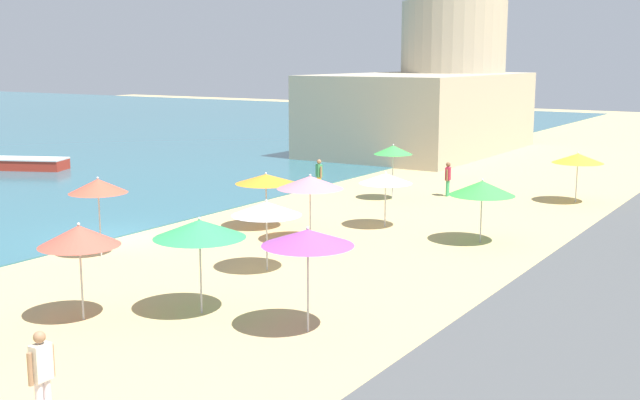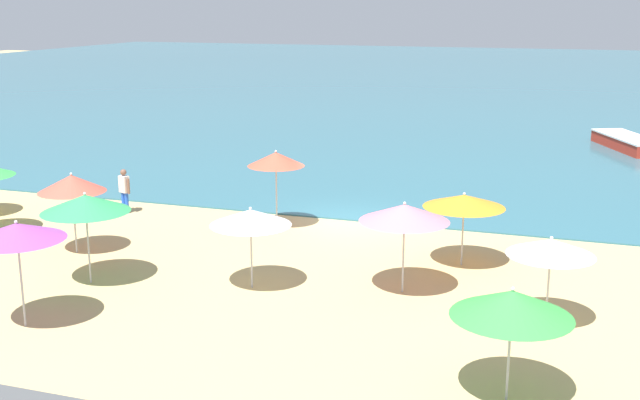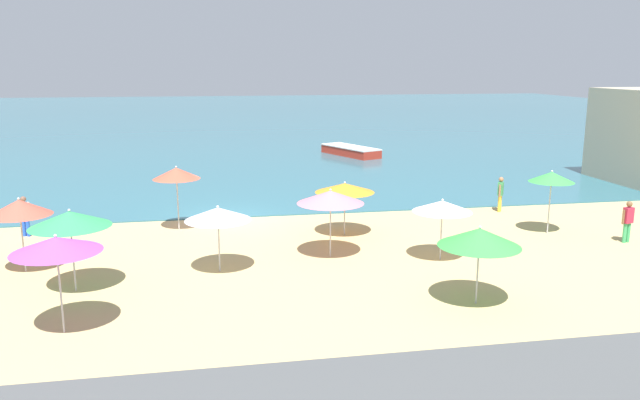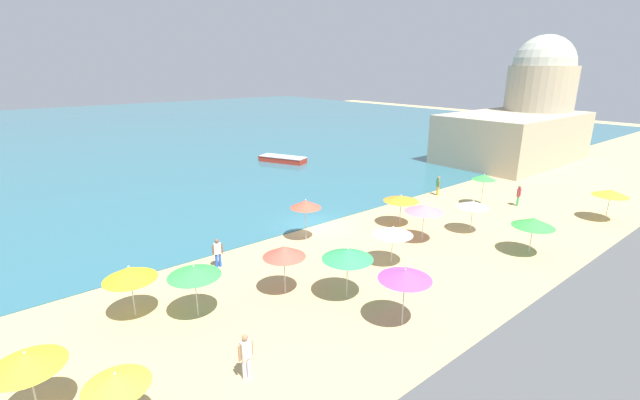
{
  "view_description": "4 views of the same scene",
  "coord_description": "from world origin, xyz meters",
  "px_view_note": "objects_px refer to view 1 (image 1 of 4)",
  "views": [
    {
      "loc": [
        -19.66,
        -21.3,
        6.46
      ],
      "look_at": [
        6.14,
        -4.92,
        0.97
      ],
      "focal_mm": 45.0,
      "sensor_mm": 36.0,
      "label": 1
    },
    {
      "loc": [
        7.68,
        -25.64,
        7.36
      ],
      "look_at": [
        -0.21,
        -2.28,
        1.26
      ],
      "focal_mm": 45.0,
      "sensor_mm": 36.0,
      "label": 2
    },
    {
      "loc": [
        -0.7,
        -26.85,
        6.6
      ],
      "look_at": [
        3.82,
        -1.92,
        1.09
      ],
      "focal_mm": 35.0,
      "sensor_mm": 36.0,
      "label": 3
    },
    {
      "loc": [
        -16.85,
        -21.03,
        10.25
      ],
      "look_at": [
        1.53,
        1.32,
        1.2
      ],
      "focal_mm": 24.0,
      "sensor_mm": 36.0,
      "label": 4
    }
  ],
  "objects_px": {
    "beach_umbrella_3": "(98,186)",
    "bather_3": "(42,372)",
    "beach_umbrella_5": "(393,150)",
    "skiff_nearshore": "(20,164)",
    "beach_umbrella_0": "(79,236)",
    "bather_0": "(448,177)",
    "beach_umbrella_11": "(266,209)",
    "beach_umbrella_13": "(199,229)",
    "beach_umbrella_12": "(482,188)",
    "beach_umbrella_2": "(308,238)",
    "bather_1": "(319,174)",
    "beach_umbrella_4": "(266,179)",
    "beach_umbrella_15": "(578,158)",
    "beach_umbrella_9": "(386,178)",
    "harbor_fortress": "(438,81)",
    "beach_umbrella_10": "(310,182)"
  },
  "relations": [
    {
      "from": "beach_umbrella_11",
      "to": "bather_3",
      "type": "distance_m",
      "value": 10.99
    },
    {
      "from": "beach_umbrella_0",
      "to": "beach_umbrella_4",
      "type": "bearing_deg",
      "value": 12.85
    },
    {
      "from": "bather_3",
      "to": "beach_umbrella_9",
      "type": "bearing_deg",
      "value": 8.6
    },
    {
      "from": "beach_umbrella_10",
      "to": "beach_umbrella_3",
      "type": "bearing_deg",
      "value": 139.05
    },
    {
      "from": "beach_umbrella_15",
      "to": "bather_0",
      "type": "distance_m",
      "value": 5.84
    },
    {
      "from": "beach_umbrella_11",
      "to": "beach_umbrella_13",
      "type": "height_order",
      "value": "beach_umbrella_13"
    },
    {
      "from": "harbor_fortress",
      "to": "bather_1",
      "type": "bearing_deg",
      "value": -171.32
    },
    {
      "from": "beach_umbrella_2",
      "to": "bather_3",
      "type": "distance_m",
      "value": 6.85
    },
    {
      "from": "beach_umbrella_0",
      "to": "beach_umbrella_12",
      "type": "xyz_separation_m",
      "value": [
        13.29,
        -5.24,
        -0.2
      ]
    },
    {
      "from": "beach_umbrella_11",
      "to": "skiff_nearshore",
      "type": "height_order",
      "value": "beach_umbrella_11"
    },
    {
      "from": "bather_1",
      "to": "beach_umbrella_4",
      "type": "bearing_deg",
      "value": -161.52
    },
    {
      "from": "beach_umbrella_3",
      "to": "beach_umbrella_11",
      "type": "distance_m",
      "value": 5.82
    },
    {
      "from": "beach_umbrella_0",
      "to": "bather_0",
      "type": "xyz_separation_m",
      "value": [
        21.48,
        -0.43,
        -1.25
      ]
    },
    {
      "from": "beach_umbrella_2",
      "to": "beach_umbrella_3",
      "type": "relative_size",
      "value": 0.97
    },
    {
      "from": "beach_umbrella_13",
      "to": "skiff_nearshore",
      "type": "distance_m",
      "value": 29.78
    },
    {
      "from": "beach_umbrella_5",
      "to": "skiff_nearshore",
      "type": "height_order",
      "value": "beach_umbrella_5"
    },
    {
      "from": "beach_umbrella_15",
      "to": "bather_1",
      "type": "relative_size",
      "value": 1.42
    },
    {
      "from": "beach_umbrella_0",
      "to": "beach_umbrella_11",
      "type": "distance_m",
      "value": 6.34
    },
    {
      "from": "beach_umbrella_13",
      "to": "harbor_fortress",
      "type": "relative_size",
      "value": 0.14
    },
    {
      "from": "beach_umbrella_3",
      "to": "bather_3",
      "type": "distance_m",
      "value": 12.45
    },
    {
      "from": "beach_umbrella_5",
      "to": "beach_umbrella_12",
      "type": "xyz_separation_m",
      "value": [
        -5.97,
        -6.56,
        -0.34
      ]
    },
    {
      "from": "beach_umbrella_13",
      "to": "bather_0",
      "type": "distance_m",
      "value": 19.64
    },
    {
      "from": "beach_umbrella_9",
      "to": "bather_3",
      "type": "bearing_deg",
      "value": -171.4
    },
    {
      "from": "beach_umbrella_15",
      "to": "bather_0",
      "type": "bearing_deg",
      "value": 105.61
    },
    {
      "from": "skiff_nearshore",
      "to": "bather_0",
      "type": "bearing_deg",
      "value": -78.05
    },
    {
      "from": "beach_umbrella_13",
      "to": "beach_umbrella_9",
      "type": "bearing_deg",
      "value": 4.67
    },
    {
      "from": "beach_umbrella_5",
      "to": "bather_0",
      "type": "relative_size",
      "value": 1.6
    },
    {
      "from": "beach_umbrella_3",
      "to": "beach_umbrella_4",
      "type": "xyz_separation_m",
      "value": [
        6.49,
        -1.95,
        -0.44
      ]
    },
    {
      "from": "beach_umbrella_13",
      "to": "beach_umbrella_15",
      "type": "relative_size",
      "value": 1.1
    },
    {
      "from": "beach_umbrella_3",
      "to": "beach_umbrella_10",
      "type": "relative_size",
      "value": 1.09
    },
    {
      "from": "beach_umbrella_13",
      "to": "bather_1",
      "type": "relative_size",
      "value": 1.56
    },
    {
      "from": "beach_umbrella_2",
      "to": "beach_umbrella_4",
      "type": "distance_m",
      "value": 11.86
    },
    {
      "from": "beach_umbrella_3",
      "to": "beach_umbrella_15",
      "type": "distance_m",
      "value": 21.09
    },
    {
      "from": "beach_umbrella_3",
      "to": "beach_umbrella_11",
      "type": "xyz_separation_m",
      "value": [
        1.52,
        -5.61,
        -0.41
      ]
    },
    {
      "from": "beach_umbrella_10",
      "to": "bather_1",
      "type": "xyz_separation_m",
      "value": [
        8.99,
        5.35,
        -1.24
      ]
    },
    {
      "from": "beach_umbrella_5",
      "to": "harbor_fortress",
      "type": "distance_m",
      "value": 21.61
    },
    {
      "from": "beach_umbrella_15",
      "to": "beach_umbrella_9",
      "type": "bearing_deg",
      "value": 152.76
    },
    {
      "from": "bather_3",
      "to": "beach_umbrella_5",
      "type": "bearing_deg",
      "value": 12.54
    },
    {
      "from": "beach_umbrella_13",
      "to": "beach_umbrella_2",
      "type": "bearing_deg",
      "value": -84.54
    },
    {
      "from": "beach_umbrella_0",
      "to": "bather_0",
      "type": "relative_size",
      "value": 1.54
    },
    {
      "from": "beach_umbrella_5",
      "to": "bather_3",
      "type": "bearing_deg",
      "value": -167.46
    },
    {
      "from": "harbor_fortress",
      "to": "beach_umbrella_4",
      "type": "bearing_deg",
      "value": -168.52
    },
    {
      "from": "bather_3",
      "to": "beach_umbrella_15",
      "type": "bearing_deg",
      "value": -4.23
    },
    {
      "from": "bather_3",
      "to": "skiff_nearshore",
      "type": "height_order",
      "value": "bather_3"
    },
    {
      "from": "beach_umbrella_5",
      "to": "skiff_nearshore",
      "type": "distance_m",
      "value": 22.81
    },
    {
      "from": "beach_umbrella_12",
      "to": "beach_umbrella_0",
      "type": "bearing_deg",
      "value": 158.49
    },
    {
      "from": "beach_umbrella_10",
      "to": "skiff_nearshore",
      "type": "distance_m",
      "value": 24.88
    },
    {
      "from": "beach_umbrella_5",
      "to": "beach_umbrella_11",
      "type": "distance_m",
      "value": 13.25
    },
    {
      "from": "beach_umbrella_2",
      "to": "beach_umbrella_3",
      "type": "height_order",
      "value": "beach_umbrella_3"
    },
    {
      "from": "beach_umbrella_9",
      "to": "beach_umbrella_11",
      "type": "xyz_separation_m",
      "value": [
        -7.54,
        0.09,
        0.04
      ]
    }
  ]
}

